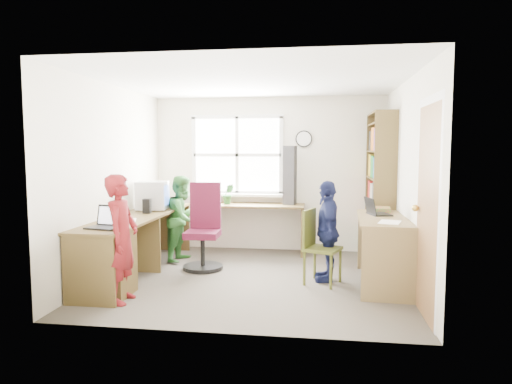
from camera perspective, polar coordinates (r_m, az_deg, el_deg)
room at (r=5.60m, az=-0.10°, el=1.56°), size 3.64×3.44×2.44m
l_desk at (r=5.68m, az=-14.03°, el=-6.31°), size 2.38×2.95×0.75m
right_desk at (r=5.57m, az=15.92°, el=-5.29°), size 0.72×1.42×0.80m
bookshelf at (r=6.71m, az=15.23°, el=0.15°), size 0.30×1.02×2.10m
swivel_chair at (r=6.16m, az=-6.54°, el=-4.95°), size 0.55×0.55×1.14m
wooden_chair at (r=5.48m, az=7.68°, el=-6.40°), size 0.49×0.49×0.88m
crt_monitor at (r=6.47m, az=-12.83°, el=-0.43°), size 0.45×0.41×0.40m
laptop_left at (r=5.15m, az=-18.14°, el=-3.65°), size 0.39×0.34×0.24m
laptop_right at (r=5.70m, az=14.73°, el=-2.28°), size 0.33×0.36×0.21m
speaker_a at (r=6.15m, az=-13.47°, el=-1.72°), size 0.11×0.11×0.19m
speaker_b at (r=6.73m, az=-11.53°, el=-1.20°), size 0.10×0.10×0.17m
cd_tower at (r=6.93m, az=4.25°, el=2.09°), size 0.21×0.19×0.89m
game_box at (r=6.02m, az=15.11°, el=-2.11°), size 0.30×0.30×0.06m
paper_a at (r=5.60m, az=-15.92°, el=-3.44°), size 0.32×0.38×0.00m
paper_b at (r=5.17m, az=16.37°, el=-3.63°), size 0.29×0.35×0.00m
potted_plant at (r=7.00m, az=-3.49°, el=-0.26°), size 0.20×0.17×0.31m
person_red at (r=4.94m, az=-16.44°, el=-5.61°), size 0.34×0.50×1.33m
person_green at (r=6.60m, az=-9.11°, el=-3.25°), size 0.54×0.65×1.22m
person_navy at (r=5.58m, az=8.89°, el=-4.83°), size 0.34×0.73×1.22m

